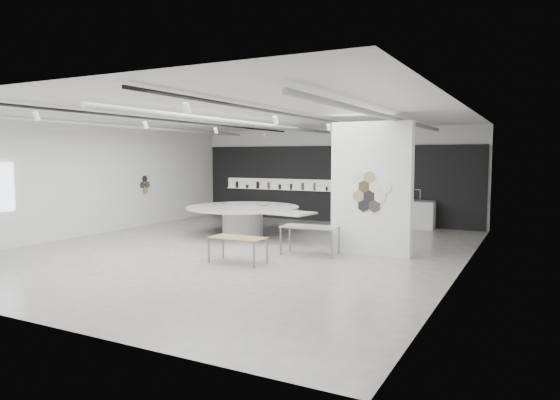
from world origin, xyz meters
The scene contains 7 objects.
room centered at (-0.09, 0.00, 2.07)m, with size 12.02×14.02×3.82m.
back_wall_display centered at (-0.08, 6.93, 1.54)m, with size 11.80×0.27×3.10m.
partition_column centered at (3.50, 1.00, 1.80)m, with size 2.20×0.38×3.60m.
display_island centered at (-1.34, 2.29, 0.64)m, with size 5.12×4.32×0.98m.
sample_table_wood centered at (0.90, -1.66, 0.61)m, with size 1.41×0.72×0.66m.
sample_table_stone centered at (2.07, 0.15, 0.72)m, with size 1.59×0.90×0.78m.
kitchen_counter centered at (3.27, 6.51, 0.52)m, with size 1.86×0.77×1.45m.
Camera 1 is at (7.56, -12.08, 2.67)m, focal length 32.00 mm.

